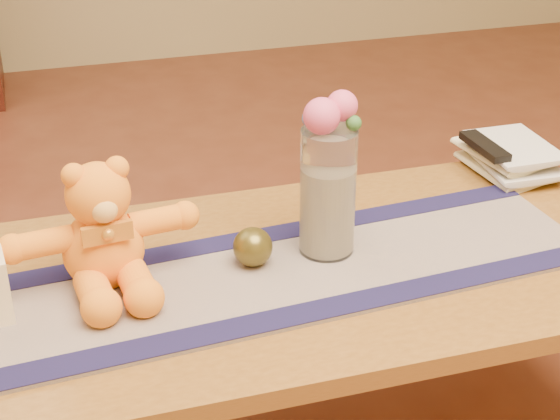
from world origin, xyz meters
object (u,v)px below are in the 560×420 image
object	(u,v)px
teddy_bear	(101,225)
book_bottom	(479,173)
glass_vase	(328,192)
bronze_ball	(253,247)
tv_remote	(485,146)

from	to	relation	value
teddy_bear	book_bottom	xyz separation A→B (m)	(0.90, 0.21, -0.12)
glass_vase	bronze_ball	bearing A→B (deg)	-175.55
book_bottom	glass_vase	bearing A→B (deg)	-159.75
bronze_ball	tv_remote	size ratio (longest dim) A/B	0.49
book_bottom	tv_remote	distance (m)	0.08
teddy_bear	bronze_ball	world-z (taller)	teddy_bear
teddy_bear	tv_remote	bearing A→B (deg)	6.05
teddy_bear	book_bottom	distance (m)	0.94
glass_vase	book_bottom	distance (m)	0.53
glass_vase	book_bottom	xyz separation A→B (m)	(0.47, 0.23, -0.13)
bronze_ball	book_bottom	size ratio (longest dim) A/B	0.35
bronze_ball	book_bottom	world-z (taller)	bronze_ball
book_bottom	tv_remote	bearing A→B (deg)	-93.00
glass_vase	bronze_ball	size ratio (longest dim) A/B	3.33
teddy_bear	book_bottom	world-z (taller)	teddy_bear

